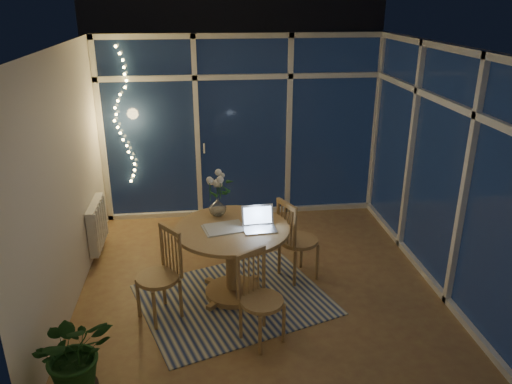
% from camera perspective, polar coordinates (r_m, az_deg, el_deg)
% --- Properties ---
extents(floor, '(4.00, 4.00, 0.00)m').
position_cam_1_polar(floor, '(5.83, 0.45, -10.10)').
color(floor, brown).
rests_on(floor, ground).
extents(ceiling, '(4.00, 4.00, 0.00)m').
position_cam_1_polar(ceiling, '(4.98, 0.54, 16.27)').
color(ceiling, white).
rests_on(ceiling, wall_back).
extents(wall_back, '(4.00, 0.04, 2.60)m').
position_cam_1_polar(wall_back, '(7.17, -1.49, 7.34)').
color(wall_back, silver).
rests_on(wall_back, floor).
extents(wall_front, '(4.00, 0.04, 2.60)m').
position_cam_1_polar(wall_front, '(3.47, 4.61, -8.99)').
color(wall_front, silver).
rests_on(wall_front, floor).
extents(wall_left, '(0.04, 4.00, 2.60)m').
position_cam_1_polar(wall_left, '(5.41, -21.04, 1.09)').
color(wall_left, silver).
rests_on(wall_left, floor).
extents(wall_right, '(0.04, 4.00, 2.60)m').
position_cam_1_polar(wall_right, '(5.85, 20.36, 2.66)').
color(wall_right, silver).
rests_on(wall_right, floor).
extents(window_wall_back, '(4.00, 0.10, 2.60)m').
position_cam_1_polar(window_wall_back, '(7.13, -1.46, 7.26)').
color(window_wall_back, silver).
rests_on(window_wall_back, floor).
extents(window_wall_right, '(0.10, 4.00, 2.60)m').
position_cam_1_polar(window_wall_right, '(5.83, 20.01, 2.65)').
color(window_wall_right, silver).
rests_on(window_wall_right, floor).
extents(radiator, '(0.10, 0.70, 0.58)m').
position_cam_1_polar(radiator, '(6.54, -17.72, -3.54)').
color(radiator, silver).
rests_on(radiator, wall_left).
extents(fairy_lights, '(0.24, 0.10, 1.85)m').
position_cam_1_polar(fairy_lights, '(7.05, -15.04, 8.25)').
color(fairy_lights, '#FFD666').
rests_on(fairy_lights, window_wall_back).
extents(garden_patio, '(12.00, 6.00, 0.10)m').
position_cam_1_polar(garden_patio, '(10.46, -0.18, 4.19)').
color(garden_patio, black).
rests_on(garden_patio, ground).
extents(garden_fence, '(11.00, 0.08, 1.80)m').
position_cam_1_polar(garden_fence, '(10.66, -3.21, 9.82)').
color(garden_fence, '#361C13').
rests_on(garden_fence, ground).
extents(neighbour_roof, '(7.00, 3.00, 2.20)m').
position_cam_1_polar(neighbour_roof, '(13.48, -2.84, 17.86)').
color(neighbour_roof, '#34363F').
rests_on(neighbour_roof, ground).
extents(garden_shrubs, '(0.90, 0.90, 0.90)m').
position_cam_1_polar(garden_shrubs, '(8.72, -7.53, 3.95)').
color(garden_shrubs, black).
rests_on(garden_shrubs, ground).
extents(rug, '(2.30, 2.06, 0.01)m').
position_cam_1_polar(rug, '(5.50, -2.52, -12.16)').
color(rug, beige).
rests_on(rug, floor).
extents(dining_table, '(1.52, 1.52, 0.81)m').
position_cam_1_polar(dining_table, '(5.38, -2.67, -8.00)').
color(dining_table, '#9C6B46').
rests_on(dining_table, floor).
extents(chair_left, '(0.63, 0.63, 0.97)m').
position_cam_1_polar(chair_left, '(5.08, -11.18, -9.36)').
color(chair_left, '#9C6B46').
rests_on(chair_left, floor).
extents(chair_right, '(0.61, 0.61, 0.99)m').
position_cam_1_polar(chair_right, '(5.69, 4.92, -5.32)').
color(chair_right, '#9C6B46').
rests_on(chair_right, floor).
extents(chair_front, '(0.58, 0.58, 0.91)m').
position_cam_1_polar(chair_front, '(4.69, 0.72, -12.16)').
color(chair_front, '#9C6B46').
rests_on(chair_front, floor).
extents(laptop, '(0.35, 0.31, 0.24)m').
position_cam_1_polar(laptop, '(5.08, 0.43, -3.11)').
color(laptop, silver).
rests_on(laptop, dining_table).
extents(flower_vase, '(0.26, 0.26, 0.21)m').
position_cam_1_polar(flower_vase, '(5.45, -4.41, -1.64)').
color(flower_vase, silver).
rests_on(flower_vase, dining_table).
extents(bowl, '(0.19, 0.19, 0.04)m').
position_cam_1_polar(bowl, '(5.36, 0.03, -2.97)').
color(bowl, white).
rests_on(bowl, dining_table).
extents(newspapers, '(0.48, 0.43, 0.01)m').
position_cam_1_polar(newspapers, '(5.18, -4.05, -4.09)').
color(newspapers, beige).
rests_on(newspapers, dining_table).
extents(phone, '(0.13, 0.08, 0.01)m').
position_cam_1_polar(phone, '(5.12, -2.97, -4.41)').
color(phone, black).
rests_on(phone, dining_table).
extents(potted_plant, '(0.68, 0.64, 0.76)m').
position_cam_1_polar(potted_plant, '(4.35, -19.81, -17.92)').
color(potted_plant, '#184319').
rests_on(potted_plant, floor).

